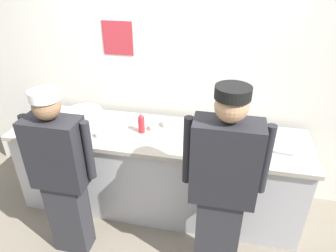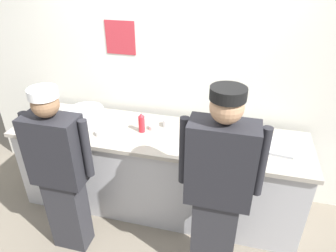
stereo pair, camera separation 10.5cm
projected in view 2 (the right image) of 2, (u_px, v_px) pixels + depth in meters
name	position (u px, v px, depth m)	size (l,w,h in m)	color
ground_plane	(148.00, 231.00, 3.07)	(9.00, 9.00, 0.00)	slate
wall_back	(170.00, 63.00, 3.10)	(4.50, 0.11, 2.91)	silver
prep_counter	(158.00, 171.00, 3.17)	(2.87, 0.74, 0.92)	#B2B2B7
chef_near_left	(60.00, 171.00, 2.54)	(0.58, 0.24, 1.59)	#2D2D33
chef_center	(218.00, 188.00, 2.25)	(0.62, 0.24, 1.72)	#2D2D33
plate_stack_front	(207.00, 142.00, 2.72)	(0.22, 0.22, 0.10)	white
plate_stack_rear	(52.00, 119.00, 3.15)	(0.21, 0.21, 0.05)	white
mixing_bowl_steel	(86.00, 115.00, 3.13)	(0.36, 0.36, 0.14)	#B7BABF
sheet_tray	(270.00, 145.00, 2.74)	(0.40, 0.29, 0.02)	#B7BABF
squeeze_bottle_primary	(210.00, 122.00, 2.95)	(0.06, 0.06, 0.19)	#56A333
squeeze_bottle_secondary	(142.00, 123.00, 2.92)	(0.06, 0.06, 0.20)	red
ramekin_green_sauce	(228.00, 136.00, 2.85)	(0.11, 0.11, 0.05)	white
ramekin_yellow_sauce	(154.00, 127.00, 3.00)	(0.10, 0.10, 0.05)	white
ramekin_orange_sauce	(100.00, 132.00, 2.90)	(0.09, 0.09, 0.05)	white
deli_cup	(167.00, 123.00, 3.03)	(0.09, 0.09, 0.08)	white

